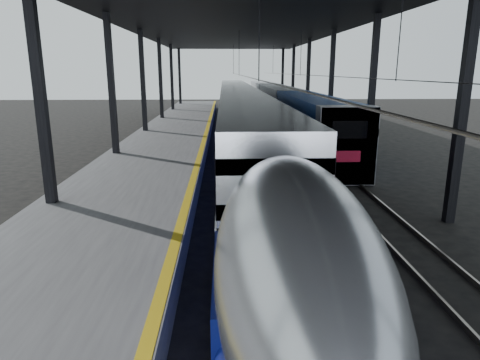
{
  "coord_description": "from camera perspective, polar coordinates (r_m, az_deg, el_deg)",
  "views": [
    {
      "loc": [
        0.73,
        -10.72,
        5.82
      ],
      "look_at": [
        1.29,
        4.17,
        2.0
      ],
      "focal_mm": 32.0,
      "sensor_mm": 36.0,
      "label": 1
    }
  ],
  "objects": [
    {
      "name": "platform",
      "position": [
        31.46,
        -9.88,
        4.43
      ],
      "size": [
        6.0,
        80.0,
        1.0
      ],
      "primitive_type": "cube",
      "color": "#4C4C4F",
      "rests_on": "ground"
    },
    {
      "name": "yellow_strip",
      "position": [
        31.13,
        -4.79,
        5.43
      ],
      "size": [
        0.3,
        80.0,
        0.01
      ],
      "primitive_type": "cube",
      "color": "gold",
      "rests_on": "platform"
    },
    {
      "name": "second_train",
      "position": [
        48.86,
        5.3,
        9.92
      ],
      "size": [
        2.97,
        56.05,
        4.09
      ],
      "color": "navy",
      "rests_on": "ground"
    },
    {
      "name": "canopy",
      "position": [
        30.92,
        0.03,
        20.49
      ],
      "size": [
        18.0,
        75.0,
        9.47
      ],
      "color": "black",
      "rests_on": "ground"
    },
    {
      "name": "ground",
      "position": [
        12.22,
        -5.5,
        -14.14
      ],
      "size": [
        160.0,
        160.0,
        0.0
      ],
      "primitive_type": "plane",
      "color": "black",
      "rests_on": "ground"
    },
    {
      "name": "rails",
      "position": [
        31.48,
        4.77,
        3.82
      ],
      "size": [
        6.52,
        80.0,
        0.16
      ],
      "color": "slate",
      "rests_on": "ground"
    },
    {
      "name": "tgv_train",
      "position": [
        34.94,
        -0.06,
        8.19
      ],
      "size": [
        3.06,
        65.2,
        4.39
      ],
      "color": "silver",
      "rests_on": "ground"
    }
  ]
}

